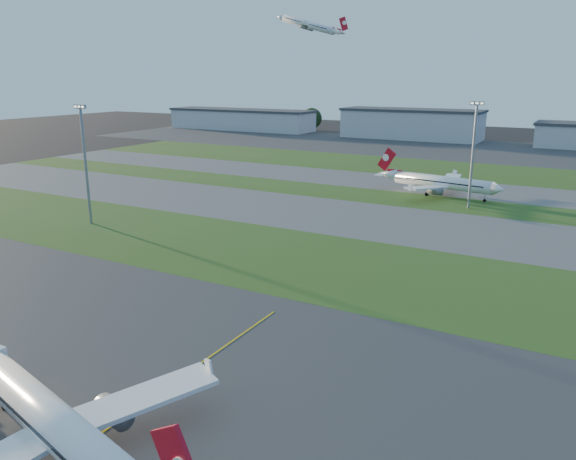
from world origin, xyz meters
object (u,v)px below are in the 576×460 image
Objects in this scene: airliner_taxiing at (441,183)px; light_mast_west at (85,157)px; light_mast_centre at (473,148)px; airliner_parked at (58,429)px.

light_mast_west is at bearing 58.22° from airliner_taxiing.
airliner_taxiing is at bearing 131.29° from light_mast_centre.
airliner_parked is 125.26m from airliner_taxiing.
light_mast_centre is (9.26, 114.17, 11.05)m from airliner_parked.
airliner_taxiing is at bearing 104.14° from airliner_parked.
airliner_taxiing is 1.31× the size of light_mast_centre.
light_mast_west and light_mast_centre have the same top height.
light_mast_centre is at bearing 99.29° from airliner_parked.
light_mast_west reaches higher than airliner_parked.
light_mast_centre reaches higher than airliner_parked.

